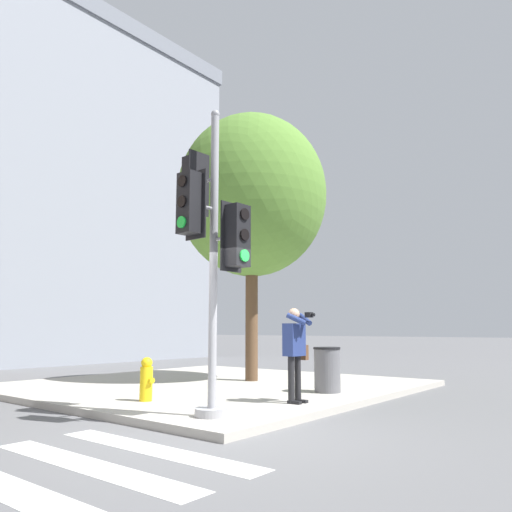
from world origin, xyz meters
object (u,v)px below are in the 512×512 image
(traffic_signal_pole, at_px, (208,233))
(fire_hydrant, at_px, (146,379))
(street_tree, at_px, (252,196))
(trash_bin, at_px, (327,369))
(person_photographer, at_px, (295,346))

(traffic_signal_pole, distance_m, fire_hydrant, 3.05)
(street_tree, distance_m, fire_hydrant, 5.76)
(fire_hydrant, relative_size, trash_bin, 0.85)
(person_photographer, distance_m, street_tree, 5.24)
(street_tree, bearing_deg, trash_bin, -107.15)
(fire_hydrant, bearing_deg, street_tree, 10.86)
(street_tree, bearing_deg, fire_hydrant, -169.14)
(person_photographer, relative_size, trash_bin, 1.82)
(traffic_signal_pole, bearing_deg, street_tree, 31.80)
(traffic_signal_pole, relative_size, person_photographer, 2.90)
(fire_hydrant, distance_m, trash_bin, 3.55)
(fire_hydrant, bearing_deg, person_photographer, -56.13)
(person_photographer, bearing_deg, fire_hydrant, 123.87)
(person_photographer, xyz_separation_m, trash_bin, (1.57, 0.31, -0.51))
(person_photographer, height_order, street_tree, street_tree)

